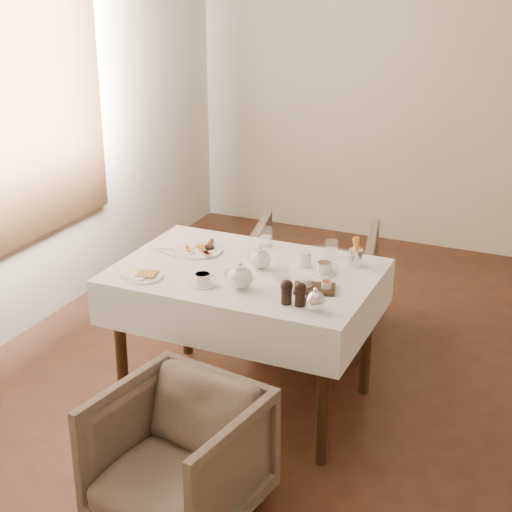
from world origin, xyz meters
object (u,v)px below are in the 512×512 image
object	(u,v)px
table	(246,291)
armchair_near	(178,456)
armchair_far	(313,283)
breakfast_plate	(199,249)
teapot_centre	(260,257)

from	to	relation	value
table	armchair_near	distance (m)	0.99
armchair_far	table	bearing A→B (deg)	74.50
breakfast_plate	teapot_centre	distance (m)	0.40
armchair_near	breakfast_plate	world-z (taller)	breakfast_plate
armchair_near	armchair_far	size ratio (longest dim) A/B	0.83
breakfast_plate	teapot_centre	size ratio (longest dim) A/B	1.79
table	armchair_far	world-z (taller)	table
armchair_near	armchair_far	bearing A→B (deg)	101.18
table	breakfast_plate	distance (m)	0.38
armchair_far	breakfast_plate	world-z (taller)	breakfast_plate
armchair_near	teapot_centre	world-z (taller)	teapot_centre
armchair_near	teapot_centre	xyz separation A→B (m)	(-0.06, 0.96, 0.53)
armchair_near	teapot_centre	distance (m)	1.10
table	armchair_far	size ratio (longest dim) A/B	1.69
armchair_far	teapot_centre	bearing A→B (deg)	78.14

